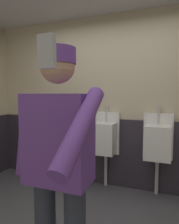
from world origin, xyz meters
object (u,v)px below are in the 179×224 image
object	(u,v)px
urinal_middle	(104,137)
urinal_right	(158,142)
urinal_left	(60,134)
cell_phone	(47,51)
person	(58,161)

from	to	relation	value
urinal_middle	urinal_right	size ratio (longest dim) A/B	1.00
urinal_left	cell_phone	size ratio (longest dim) A/B	11.27
urinal_right	person	bearing A→B (deg)	-107.65
person	cell_phone	bearing A→B (deg)	-63.17
urinal_middle	urinal_left	bearing A→B (deg)	180.00
cell_phone	urinal_middle	bearing A→B (deg)	103.81
urinal_middle	urinal_right	xyz separation A→B (m)	(0.75, 0.00, 0.00)
urinal_left	person	bearing A→B (deg)	-60.92
cell_phone	urinal_left	bearing A→B (deg)	120.72
urinal_right	cell_phone	size ratio (longest dim) A/B	11.27
urinal_left	cell_phone	bearing A→B (deg)	-61.42
urinal_middle	urinal_right	distance (m)	0.75
urinal_middle	person	distance (m)	1.74
urinal_left	urinal_middle	distance (m)	0.75
person	cell_phone	size ratio (longest dim) A/B	15.35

